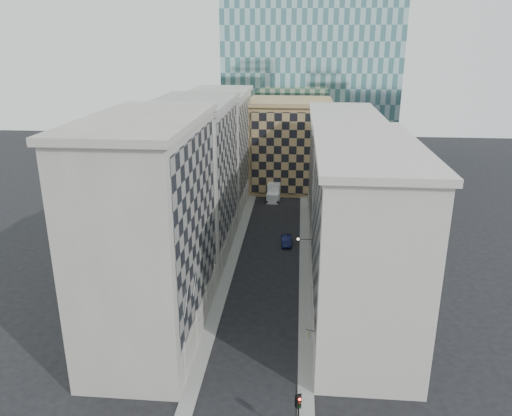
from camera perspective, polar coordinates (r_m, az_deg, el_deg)
The scene contains 16 objects.
ground at distance 47.33m, azimuth -1.13°, elevation -21.72°, with size 260.00×260.00×0.00m, color black.
sidewalk_west at distance 73.12m, azimuth -2.72°, elevation -5.96°, with size 1.50×100.00×0.15m, color gray.
sidewalk_east at distance 72.54m, azimuth 5.58°, elevation -6.25°, with size 1.50×100.00×0.15m, color gray.
bldg_left_a at distance 52.56m, azimuth -11.80°, elevation -2.69°, with size 10.80×22.80×23.70m.
bldg_left_b at distance 72.94m, azimuth -6.94°, elevation 3.28°, with size 10.80×22.80×22.70m.
bldg_left_c at distance 94.05m, azimuth -4.21°, elevation 6.60°, with size 10.80×22.80×21.70m.
bldg_right_a at distance 55.10m, azimuth 11.85°, elevation -3.34°, with size 10.80×26.80×20.70m.
bldg_right_b at distance 80.76m, azimuth 9.78°, elevation 3.60°, with size 10.80×28.80×19.70m.
tan_block at distance 105.78m, azimuth 3.88°, elevation 7.22°, with size 16.80×14.80×18.80m.
church_tower at distance 117.81m, azimuth 3.24°, elevation 17.02°, with size 7.20×7.20×51.50m.
flagpoles_left at distance 48.55m, azimuth -7.45°, elevation -9.29°, with size 0.10×6.33×2.33m.
bracket_lamp at distance 64.57m, azimuth 4.99°, elevation -3.57°, with size 1.98×0.36×0.36m.
traffic_light at distance 42.33m, azimuth 4.89°, elevation -21.83°, with size 0.53×0.52×4.30m.
box_truck at distance 99.68m, azimuth 2.04°, elevation 1.75°, with size 2.63×5.97×3.22m.
dark_car at distance 78.37m, azimuth 3.47°, elevation -3.70°, with size 1.51×4.34×1.43m, color #10153D.
shop_sign at distance 49.63m, azimuth 6.03°, elevation -14.14°, with size 0.87×0.77×0.86m.
Camera 1 is at (4.02, -35.68, 30.83)m, focal length 35.00 mm.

